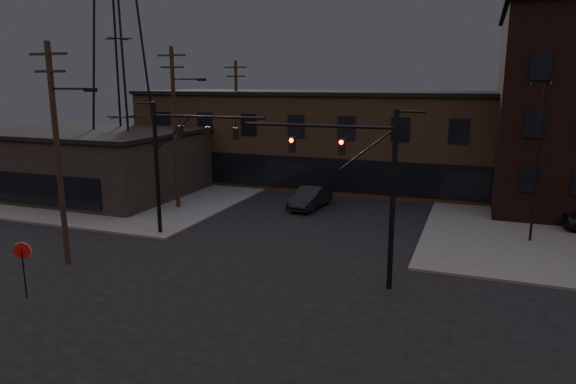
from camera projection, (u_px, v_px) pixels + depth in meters
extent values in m
plane|color=black|center=(213.00, 307.00, 21.24)|extent=(140.00, 140.00, 0.00)
cube|color=#474744|center=(120.00, 179.00, 48.89)|extent=(30.00, 30.00, 0.15)
cube|color=brown|center=(362.00, 140.00, 46.04)|extent=(40.00, 12.00, 8.00)
cube|color=black|center=(91.00, 164.00, 42.20)|extent=(16.00, 12.00, 5.00)
cylinder|color=black|center=(393.00, 202.00, 22.30)|extent=(0.24, 0.24, 8.00)
cylinder|color=black|center=(317.00, 126.00, 22.82)|extent=(7.00, 0.14, 0.14)
cube|color=#FF140C|center=(342.00, 147.00, 22.61)|extent=(0.28, 0.22, 0.70)
cube|color=#FF140C|center=(292.00, 145.00, 23.41)|extent=(0.28, 0.22, 0.70)
cylinder|color=black|center=(157.00, 170.00, 30.46)|extent=(0.24, 0.24, 8.00)
cylinder|color=black|center=(207.00, 117.00, 28.59)|extent=(7.00, 0.14, 0.14)
cube|color=black|center=(181.00, 132.00, 29.38)|extent=(0.28, 0.22, 0.70)
cube|color=black|center=(208.00, 133.00, 28.78)|extent=(0.28, 0.22, 0.70)
cube|color=black|center=(236.00, 134.00, 28.18)|extent=(0.28, 0.22, 0.70)
cylinder|color=black|center=(24.00, 273.00, 21.91)|extent=(0.06, 0.06, 2.20)
cylinder|color=maroon|center=(22.00, 251.00, 21.72)|extent=(0.72, 0.33, 0.76)
cylinder|color=black|center=(58.00, 157.00, 25.16)|extent=(0.28, 0.28, 11.00)
cube|color=black|center=(48.00, 54.00, 24.13)|extent=(2.20, 0.12, 0.12)
cube|color=black|center=(50.00, 71.00, 24.30)|extent=(1.80, 0.12, 0.12)
cube|color=black|center=(90.00, 90.00, 23.69)|extent=(0.60, 0.25, 0.18)
cylinder|color=black|center=(175.00, 130.00, 36.44)|extent=(0.28, 0.28, 11.50)
cube|color=black|center=(171.00, 55.00, 35.35)|extent=(2.20, 0.12, 0.12)
cube|color=black|center=(172.00, 67.00, 35.52)|extent=(1.80, 0.12, 0.12)
cube|color=black|center=(202.00, 80.00, 34.92)|extent=(0.60, 0.25, 0.18)
cylinder|color=black|center=(237.00, 121.00, 47.82)|extent=(0.28, 0.28, 11.00)
cube|color=black|center=(236.00, 67.00, 46.79)|extent=(2.20, 0.12, 0.12)
cube|color=black|center=(236.00, 76.00, 46.96)|extent=(1.80, 0.12, 0.12)
cylinder|color=black|center=(537.00, 166.00, 28.67)|extent=(0.14, 0.14, 9.00)
cube|color=black|center=(536.00, 83.00, 27.89)|extent=(0.50, 0.28, 0.18)
cube|color=black|center=(556.00, 83.00, 27.54)|extent=(0.50, 0.28, 0.18)
imported|color=black|center=(311.00, 197.00, 37.68)|extent=(2.15, 4.96, 1.59)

